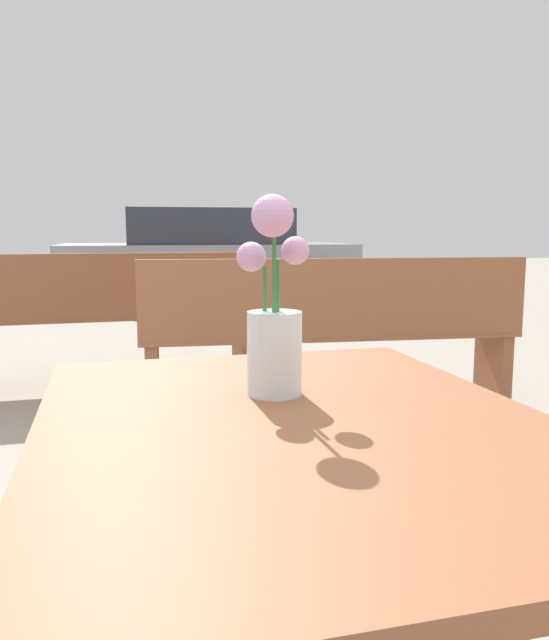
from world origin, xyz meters
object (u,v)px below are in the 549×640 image
bench_middle (102,313)px  parked_car (207,256)px  bench_near (334,330)px  table_front (295,479)px  flower_vase (274,329)px

bench_middle → parked_car: bearing=78.4°
bench_near → parked_car: (-0.18, 6.15, 0.14)m
bench_middle → table_front: bearing=-80.1°
flower_vase → parked_car: parked_car is taller
table_front → flower_vase: size_ratio=3.10×
flower_vase → bench_near: 2.20m
table_front → bench_middle: 3.18m
flower_vase → bench_middle: (-0.54, 2.99, -0.34)m
flower_vase → bench_near: size_ratio=0.17×
flower_vase → parked_car: size_ratio=0.08×
table_front → bench_near: 2.30m
table_front → parked_car: bearing=86.5°
bench_middle → parked_car: 5.32m
bench_middle → parked_car: parked_car is taller
bench_near → bench_middle: size_ratio=1.02×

